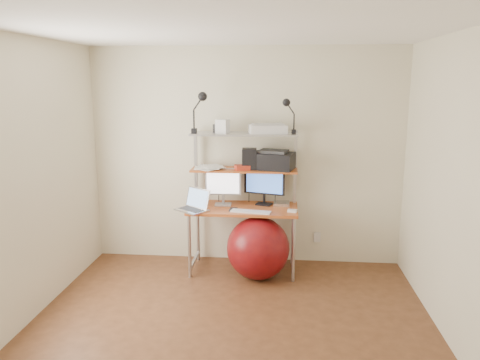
% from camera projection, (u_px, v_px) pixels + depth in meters
% --- Properties ---
extents(room, '(3.60, 3.60, 3.60)m').
position_uv_depth(room, '(228.00, 193.00, 3.67)').
color(room, brown).
rests_on(room, ground).
extents(computer_desk, '(1.20, 0.60, 1.57)m').
position_uv_depth(computer_desk, '(244.00, 187.00, 5.20)').
color(computer_desk, '#C25325').
rests_on(computer_desk, ground).
extents(desktop, '(1.20, 0.60, 0.00)m').
position_uv_depth(desktop, '(243.00, 207.00, 5.18)').
color(desktop, '#C25325').
rests_on(desktop, computer_desk).
extents(mid_shelf, '(1.18, 0.34, 0.00)m').
position_uv_depth(mid_shelf, '(244.00, 169.00, 5.22)').
color(mid_shelf, '#C25325').
rests_on(mid_shelf, computer_desk).
extents(top_shelf, '(1.18, 0.34, 0.00)m').
position_uv_depth(top_shelf, '(244.00, 133.00, 5.14)').
color(top_shelf, '#ABABB0').
rests_on(top_shelf, computer_desk).
extents(floor, '(3.60, 3.60, 0.00)m').
position_uv_depth(floor, '(229.00, 337.00, 3.93)').
color(floor, brown).
rests_on(floor, ground).
extents(wall_outlet, '(0.08, 0.01, 0.12)m').
position_uv_depth(wall_outlet, '(317.00, 237.00, 5.53)').
color(wall_outlet, silver).
rests_on(wall_outlet, room).
extents(monitor_silver, '(0.40, 0.15, 0.45)m').
position_uv_depth(monitor_silver, '(223.00, 184.00, 5.23)').
color(monitor_silver, '#ACADB1').
rests_on(monitor_silver, desktop).
extents(monitor_black, '(0.46, 0.18, 0.47)m').
position_uv_depth(monitor_black, '(264.00, 184.00, 5.26)').
color(monitor_black, black).
rests_on(monitor_black, desktop).
extents(laptop, '(0.43, 0.42, 0.29)m').
position_uv_depth(laptop, '(195.00, 206.00, 5.06)').
color(laptop, silver).
rests_on(laptop, desktop).
extents(keyboard, '(0.44, 0.19, 0.01)m').
position_uv_depth(keyboard, '(251.00, 212.00, 4.98)').
color(keyboard, silver).
rests_on(keyboard, desktop).
extents(mouse, '(0.11, 0.08, 0.03)m').
position_uv_depth(mouse, '(292.00, 211.00, 4.99)').
color(mouse, silver).
rests_on(mouse, desktop).
extents(mac_mini, '(0.18, 0.18, 0.03)m').
position_uv_depth(mac_mini, '(281.00, 204.00, 5.27)').
color(mac_mini, silver).
rests_on(mac_mini, desktop).
extents(phone, '(0.08, 0.15, 0.01)m').
position_uv_depth(phone, '(233.00, 209.00, 5.07)').
color(phone, black).
rests_on(phone, desktop).
extents(printer, '(0.51, 0.41, 0.21)m').
position_uv_depth(printer, '(273.00, 160.00, 5.18)').
color(printer, black).
rests_on(printer, mid_shelf).
extents(nas_cube, '(0.17, 0.17, 0.23)m').
position_uv_depth(nas_cube, '(249.00, 159.00, 5.17)').
color(nas_cube, black).
rests_on(nas_cube, mid_shelf).
extents(red_box, '(0.22, 0.18, 0.05)m').
position_uv_depth(red_box, '(244.00, 167.00, 5.15)').
color(red_box, red).
rests_on(red_box, mid_shelf).
extents(scanner, '(0.44, 0.33, 0.11)m').
position_uv_depth(scanner, '(268.00, 129.00, 5.11)').
color(scanner, silver).
rests_on(scanner, top_shelf).
extents(box_white, '(0.16, 0.14, 0.15)m').
position_uv_depth(box_white, '(223.00, 126.00, 5.10)').
color(box_white, silver).
rests_on(box_white, top_shelf).
extents(box_grey, '(0.11, 0.11, 0.09)m').
position_uv_depth(box_grey, '(218.00, 128.00, 5.19)').
color(box_grey, '#2F2F31').
rests_on(box_grey, top_shelf).
extents(clip_lamp_left, '(0.18, 0.10, 0.45)m').
position_uv_depth(clip_lamp_left, '(201.00, 103.00, 5.01)').
color(clip_lamp_left, black).
rests_on(clip_lamp_left, top_shelf).
extents(clip_lamp_right, '(0.15, 0.08, 0.38)m').
position_uv_depth(clip_lamp_right, '(288.00, 108.00, 4.99)').
color(clip_lamp_right, black).
rests_on(clip_lamp_right, top_shelf).
extents(exercise_ball, '(0.68, 0.68, 0.68)m').
position_uv_depth(exercise_ball, '(258.00, 248.00, 5.05)').
color(exercise_ball, maroon).
rests_on(exercise_ball, floor).
extents(paper_stack, '(0.38, 0.41, 0.02)m').
position_uv_depth(paper_stack, '(209.00, 167.00, 5.25)').
color(paper_stack, white).
rests_on(paper_stack, mid_shelf).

